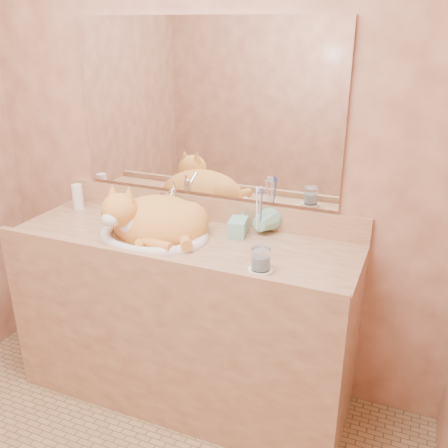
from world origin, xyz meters
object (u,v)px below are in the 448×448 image
at_px(vanity_counter, 184,319).
at_px(soap_dispenser, 236,222).
at_px(toothbrush_cup, 259,226).
at_px(sink_basin, 153,220).
at_px(water_glass, 261,259).
at_px(cat, 154,218).

height_order(vanity_counter, soap_dispenser, soap_dispenser).
bearing_deg(vanity_counter, toothbrush_cup, 27.13).
height_order(vanity_counter, sink_basin, sink_basin).
bearing_deg(soap_dispenser, water_glass, -60.61).
height_order(cat, soap_dispenser, cat).
xyz_separation_m(soap_dispenser, water_glass, (0.20, -0.25, -0.03)).
xyz_separation_m(cat, toothbrush_cup, (0.45, 0.17, -0.03)).
height_order(soap_dispenser, toothbrush_cup, soap_dispenser).
bearing_deg(vanity_counter, soap_dispenser, 20.32).
relative_size(sink_basin, soap_dispenser, 2.94).
bearing_deg(sink_basin, toothbrush_cup, 27.29).
relative_size(soap_dispenser, toothbrush_cup, 1.50).
relative_size(vanity_counter, toothbrush_cup, 13.95).
height_order(toothbrush_cup, water_glass, toothbrush_cup).
relative_size(vanity_counter, soap_dispenser, 9.30).
xyz_separation_m(sink_basin, soap_dispenser, (0.36, 0.11, 0.01)).
distance_m(sink_basin, water_glass, 0.58).
xyz_separation_m(vanity_counter, soap_dispenser, (0.23, 0.09, 0.51)).
bearing_deg(sink_basin, cat, 109.04).
distance_m(toothbrush_cup, water_glass, 0.35).
distance_m(cat, toothbrush_cup, 0.48).
bearing_deg(vanity_counter, sink_basin, -171.16).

